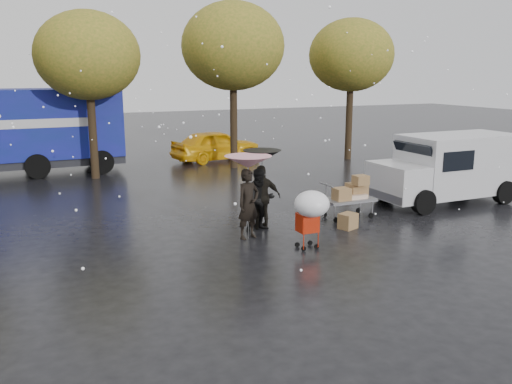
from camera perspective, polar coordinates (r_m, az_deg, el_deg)
name	(u,v)px	position (r m, az deg, el deg)	size (l,w,h in m)	color
ground	(287,234)	(14.33, 3.26, -4.49)	(90.00, 90.00, 0.00)	black
person_pink	(248,204)	(13.78, -0.81, -1.28)	(0.66, 0.43, 1.80)	black
person_middle	(260,200)	(14.50, 0.47, -0.83)	(0.82, 0.64, 1.68)	black
person_black	(262,197)	(14.65, 0.63, -0.55)	(1.02, 0.43, 1.75)	black
umbrella_pink	(248,162)	(13.56, -0.83, 3.19)	(1.20, 1.20, 2.14)	#4C4C4C
umbrella_black	(262,156)	(14.44, 0.64, 3.83)	(1.03, 1.03, 2.16)	#4C4C4C
vendor_cart	(351,193)	(16.00, 9.97, -0.15)	(1.52, 0.80, 1.27)	slate
shopping_cart	(311,207)	(12.87, 5.82, -1.60)	(0.84, 0.84, 1.46)	#AB1F09
white_van	(449,167)	(18.71, 19.67, 2.50)	(4.91, 2.18, 2.20)	silver
blue_truck	(25,132)	(24.30, -23.17, 5.81)	(8.30, 2.60, 3.50)	navy
box_ground_near	(348,221)	(15.00, 9.65, -3.03)	(0.47, 0.38, 0.42)	brown
box_ground_far	(307,209)	(16.24, 5.44, -1.81)	(0.46, 0.36, 0.36)	brown
yellow_taxi	(216,145)	(26.08, -4.21, 4.93)	(1.74, 4.33, 1.47)	#F2AF0C
tree_row	(165,51)	(22.93, -9.56, 14.48)	(21.60, 4.40, 7.12)	black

